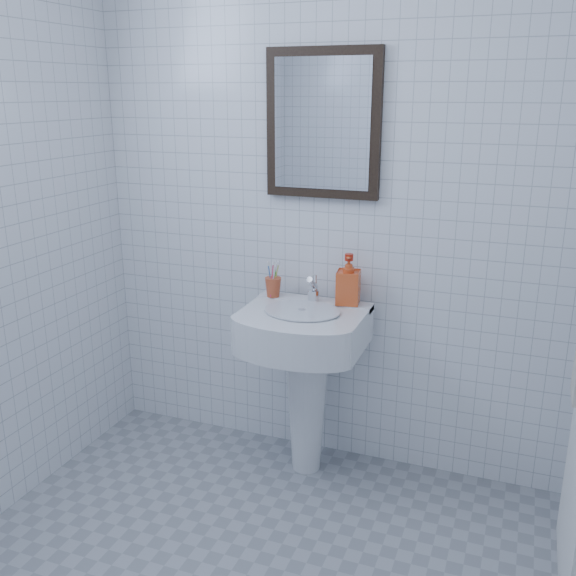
% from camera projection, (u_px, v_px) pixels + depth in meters
% --- Properties ---
extents(wall_back, '(2.20, 0.02, 2.50)m').
position_uv_depth(wall_back, '(329.00, 195.00, 2.80)').
color(wall_back, white).
rests_on(wall_back, ground).
extents(washbasin, '(0.52, 0.38, 0.80)m').
position_uv_depth(washbasin, '(306.00, 363.00, 2.82)').
color(washbasin, silver).
rests_on(washbasin, ground).
extents(faucet, '(0.05, 0.11, 0.13)m').
position_uv_depth(faucet, '(313.00, 291.00, 2.82)').
color(faucet, silver).
rests_on(faucet, washbasin).
extents(toothbrush_cup, '(0.08, 0.08, 0.09)m').
position_uv_depth(toothbrush_cup, '(273.00, 287.00, 2.89)').
color(toothbrush_cup, '#B64928').
rests_on(toothbrush_cup, washbasin).
extents(soap_dispenser, '(0.11, 0.11, 0.22)m').
position_uv_depth(soap_dispenser, '(348.00, 279.00, 2.77)').
color(soap_dispenser, '#C74413').
rests_on(soap_dispenser, washbasin).
extents(wall_mirror, '(0.50, 0.04, 0.62)m').
position_uv_depth(wall_mirror, '(323.00, 124.00, 2.70)').
color(wall_mirror, black).
rests_on(wall_mirror, wall_back).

